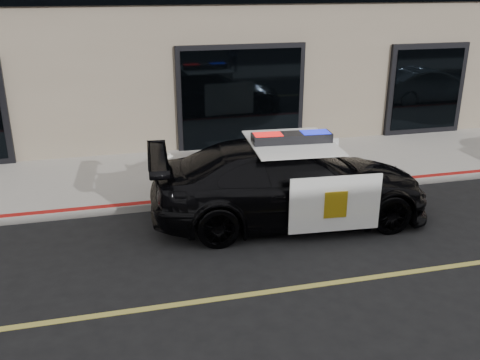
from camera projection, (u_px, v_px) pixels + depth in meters
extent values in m
plane|color=black|center=(407.00, 273.00, 8.61)|extent=(120.00, 120.00, 0.00)
cube|color=gray|center=(297.00, 165.00, 13.35)|extent=(60.00, 3.50, 0.15)
imported|color=black|center=(290.00, 182.00, 10.27)|extent=(2.96, 5.67, 1.55)
cube|color=white|center=(335.00, 204.00, 9.34)|extent=(1.66, 0.16, 1.04)
cube|color=white|center=(300.00, 163.00, 11.39)|extent=(1.66, 0.16, 1.04)
cube|color=white|center=(291.00, 143.00, 9.99)|extent=(1.69, 1.97, 0.03)
cube|color=gold|center=(336.00, 205.00, 9.31)|extent=(0.41, 0.04, 0.49)
cube|color=black|center=(292.00, 138.00, 9.96)|extent=(1.51, 0.50, 0.18)
cube|color=red|center=(268.00, 139.00, 9.88)|extent=(0.54, 0.37, 0.17)
cube|color=#0C19CC|center=(315.00, 136.00, 10.03)|extent=(0.54, 0.37, 0.17)
cylinder|color=silver|center=(171.00, 187.00, 11.61)|extent=(0.37, 0.37, 0.08)
cylinder|color=silver|center=(170.00, 175.00, 11.50)|extent=(0.27, 0.27, 0.51)
cylinder|color=silver|center=(170.00, 163.00, 11.41)|extent=(0.32, 0.32, 0.06)
sphere|color=silver|center=(170.00, 160.00, 11.39)|extent=(0.23, 0.23, 0.23)
cylinder|color=silver|center=(169.00, 155.00, 11.35)|extent=(0.07, 0.07, 0.07)
cylinder|color=silver|center=(169.00, 169.00, 11.64)|extent=(0.13, 0.12, 0.13)
cylinder|color=silver|center=(171.00, 174.00, 11.32)|extent=(0.13, 0.12, 0.13)
cylinder|color=silver|center=(171.00, 178.00, 11.32)|extent=(0.17, 0.14, 0.17)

